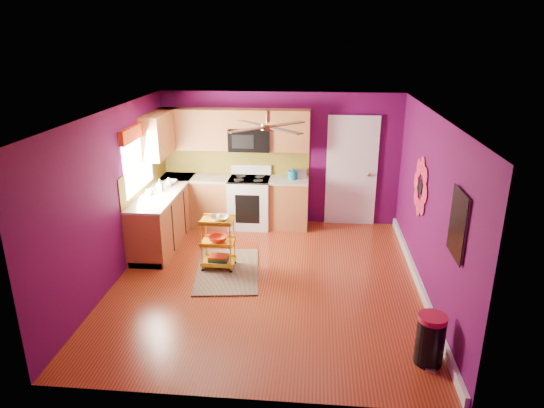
# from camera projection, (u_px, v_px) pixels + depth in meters

# --- Properties ---
(ground) EXTENTS (5.00, 5.00, 0.00)m
(ground) POSITION_uv_depth(u_px,v_px,m) (267.00, 281.00, 7.26)
(ground) COLOR maroon
(ground) RESTS_ON ground
(room_envelope) EXTENTS (4.54, 5.04, 2.52)m
(room_envelope) POSITION_uv_depth(u_px,v_px,m) (269.00, 176.00, 6.71)
(room_envelope) COLOR #500945
(room_envelope) RESTS_ON ground
(lower_cabinets) EXTENTS (2.81, 2.31, 0.94)m
(lower_cabinets) POSITION_uv_depth(u_px,v_px,m) (204.00, 209.00, 8.93)
(lower_cabinets) COLOR #955428
(lower_cabinets) RESTS_ON ground
(electric_range) EXTENTS (0.76, 0.66, 1.13)m
(electric_range) POSITION_uv_depth(u_px,v_px,m) (250.00, 202.00, 9.18)
(electric_range) COLOR white
(electric_range) RESTS_ON ground
(upper_cabinetry) EXTENTS (2.80, 2.30, 1.26)m
(upper_cabinetry) POSITION_uv_depth(u_px,v_px,m) (211.00, 132.00, 8.80)
(upper_cabinetry) COLOR #955428
(upper_cabinetry) RESTS_ON ground
(left_window) EXTENTS (0.08, 1.35, 1.08)m
(left_window) POSITION_uv_depth(u_px,v_px,m) (137.00, 148.00, 7.85)
(left_window) COLOR white
(left_window) RESTS_ON ground
(panel_door) EXTENTS (0.95, 0.11, 2.15)m
(panel_door) POSITION_uv_depth(u_px,v_px,m) (351.00, 172.00, 9.12)
(panel_door) COLOR white
(panel_door) RESTS_ON ground
(right_wall_art) EXTENTS (0.04, 2.74, 1.04)m
(right_wall_art) POSITION_uv_depth(u_px,v_px,m) (435.00, 202.00, 6.27)
(right_wall_art) COLOR black
(right_wall_art) RESTS_ON ground
(ceiling_fan) EXTENTS (1.01, 1.01, 0.26)m
(ceiling_fan) POSITION_uv_depth(u_px,v_px,m) (268.00, 126.00, 6.68)
(ceiling_fan) COLOR #BF8C3F
(ceiling_fan) RESTS_ON ground
(shag_rug) EXTENTS (1.11, 1.63, 0.02)m
(shag_rug) POSITION_uv_depth(u_px,v_px,m) (228.00, 271.00, 7.53)
(shag_rug) COLOR black
(shag_rug) RESTS_ON ground
(rolling_cart) EXTENTS (0.51, 0.38, 0.91)m
(rolling_cart) POSITION_uv_depth(u_px,v_px,m) (218.00, 241.00, 7.49)
(rolling_cart) COLOR yellow
(rolling_cart) RESTS_ON ground
(trash_can) EXTENTS (0.38, 0.39, 0.60)m
(trash_can) POSITION_uv_depth(u_px,v_px,m) (430.00, 339.00, 5.36)
(trash_can) COLOR black
(trash_can) RESTS_ON ground
(teal_kettle) EXTENTS (0.18, 0.18, 0.21)m
(teal_kettle) POSITION_uv_depth(u_px,v_px,m) (293.00, 175.00, 8.97)
(teal_kettle) COLOR #137693
(teal_kettle) RESTS_ON lower_cabinets
(toaster) EXTENTS (0.22, 0.15, 0.18)m
(toaster) POSITION_uv_depth(u_px,v_px,m) (301.00, 173.00, 9.05)
(toaster) COLOR beige
(toaster) RESTS_ON lower_cabinets
(soap_bottle_a) EXTENTS (0.09, 0.10, 0.21)m
(soap_bottle_a) POSITION_uv_depth(u_px,v_px,m) (160.00, 185.00, 8.28)
(soap_bottle_a) COLOR #EA3F72
(soap_bottle_a) RESTS_ON lower_cabinets
(soap_bottle_b) EXTENTS (0.13, 0.13, 0.16)m
(soap_bottle_b) POSITION_uv_depth(u_px,v_px,m) (169.00, 182.00, 8.54)
(soap_bottle_b) COLOR white
(soap_bottle_b) RESTS_ON lower_cabinets
(counter_dish) EXTENTS (0.23, 0.23, 0.06)m
(counter_dish) POSITION_uv_depth(u_px,v_px,m) (170.00, 182.00, 8.72)
(counter_dish) COLOR white
(counter_dish) RESTS_ON lower_cabinets
(counter_cup) EXTENTS (0.13, 0.13, 0.10)m
(counter_cup) POSITION_uv_depth(u_px,v_px,m) (150.00, 192.00, 8.08)
(counter_cup) COLOR white
(counter_cup) RESTS_ON lower_cabinets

